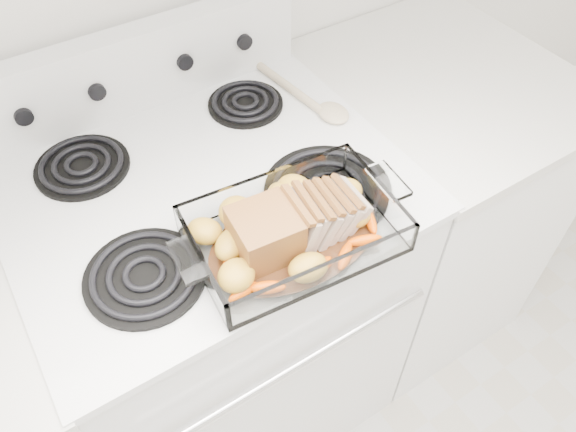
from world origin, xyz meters
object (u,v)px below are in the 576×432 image
electric_range (222,302)px  counter_right (416,205)px  baking_dish (294,234)px  pork_roast (287,227)px

electric_range → counter_right: size_ratio=1.20×
electric_range → baking_dish: (0.07, -0.24, 0.48)m
counter_right → baking_dish: 0.81m
electric_range → counter_right: electric_range is taller
electric_range → baking_dish: electric_range is taller
pork_roast → baking_dish: bearing=-19.7°
electric_range → baking_dish: size_ratio=3.15×
electric_range → pork_roast: (0.05, -0.24, 0.51)m
counter_right → pork_roast: pork_roast is taller
pork_roast → counter_right: bearing=1.2°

